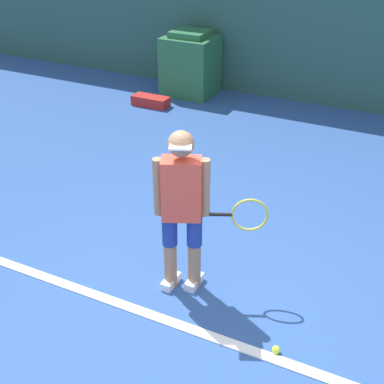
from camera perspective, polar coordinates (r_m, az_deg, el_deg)
name	(u,v)px	position (r m, az deg, el deg)	size (l,w,h in m)	color
ground_plane	(191,318)	(4.77, -0.12, -13.34)	(24.00, 24.00, 0.00)	#2D5193
back_wall	(353,17)	(9.12, 16.81, 17.47)	(24.00, 0.10, 2.98)	#2D564C
court_baseline	(185,327)	(4.69, -0.80, -14.20)	(21.60, 0.10, 0.01)	white
tennis_player	(183,206)	(4.60, -0.92, -1.55)	(0.91, 0.50, 1.57)	#A37556
tennis_ball	(276,350)	(4.52, 8.96, -16.29)	(0.07, 0.07, 0.07)	#D1E533
covered_chair	(191,64)	(9.68, -0.16, 13.48)	(0.88, 0.80, 1.12)	#28663D
equipment_bag	(151,101)	(9.25, -4.43, 9.65)	(0.64, 0.26, 0.17)	#B2231E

